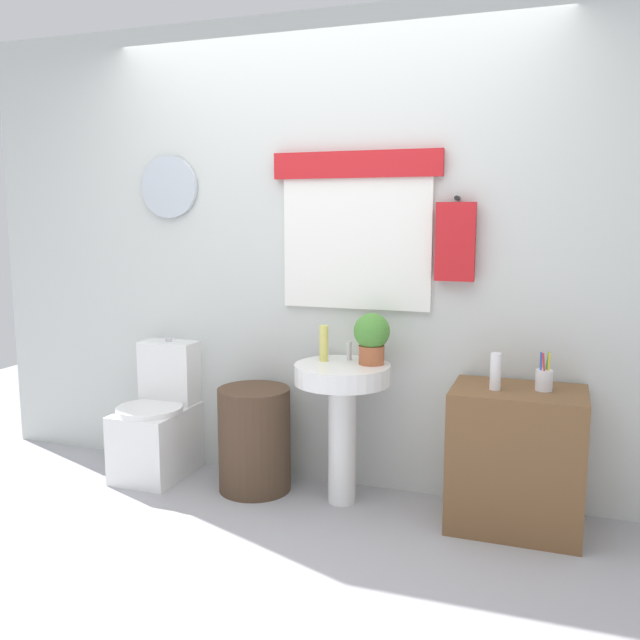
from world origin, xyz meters
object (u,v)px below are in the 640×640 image
(lotion_bottle, at_px, (496,371))
(toothbrush_cup, at_px, (544,379))
(wooden_cabinet, at_px, (516,459))
(laundry_hamper, at_px, (254,439))
(pedestal_sink, at_px, (342,399))
(toilet, at_px, (159,424))
(potted_plant, at_px, (372,336))
(soap_bottle, at_px, (324,343))

(lotion_bottle, xyz_separation_m, toothbrush_cup, (0.22, 0.06, -0.03))
(wooden_cabinet, height_order, lotion_bottle, lotion_bottle)
(lotion_bottle, distance_m, toothbrush_cup, 0.23)
(laundry_hamper, xyz_separation_m, wooden_cabinet, (1.40, 0.00, 0.06))
(wooden_cabinet, distance_m, lotion_bottle, 0.45)
(pedestal_sink, distance_m, wooden_cabinet, 0.92)
(toilet, height_order, pedestal_sink, toilet)
(potted_plant, bearing_deg, wooden_cabinet, -4.57)
(pedestal_sink, bearing_deg, toothbrush_cup, 1.14)
(laundry_hamper, xyz_separation_m, pedestal_sink, (0.51, 0.00, 0.28))
(wooden_cabinet, xyz_separation_m, lotion_bottle, (-0.11, -0.04, 0.44))
(wooden_cabinet, bearing_deg, lotion_bottle, -160.08)
(potted_plant, bearing_deg, laundry_hamper, -174.74)
(toilet, xyz_separation_m, wooden_cabinet, (2.04, -0.04, 0.05))
(laundry_hamper, distance_m, toothbrush_cup, 1.58)
(toilet, bearing_deg, laundry_hamper, -3.30)
(toilet, distance_m, lotion_bottle, 1.99)
(soap_bottle, distance_m, potted_plant, 0.27)
(pedestal_sink, distance_m, soap_bottle, 0.31)
(lotion_bottle, bearing_deg, pedestal_sink, 177.07)
(potted_plant, bearing_deg, pedestal_sink, -156.80)
(pedestal_sink, height_order, lotion_bottle, lotion_bottle)
(pedestal_sink, distance_m, toothbrush_cup, 1.02)
(toilet, height_order, potted_plant, potted_plant)
(toothbrush_cup, bearing_deg, potted_plant, 177.34)
(pedestal_sink, relative_size, lotion_bottle, 4.22)
(potted_plant, xyz_separation_m, lotion_bottle, (0.64, -0.10, -0.12))
(toilet, height_order, toothbrush_cup, toothbrush_cup)
(laundry_hamper, relative_size, pedestal_sink, 0.77)
(toilet, xyz_separation_m, pedestal_sink, (1.15, -0.04, 0.27))
(pedestal_sink, bearing_deg, potted_plant, 23.20)
(potted_plant, bearing_deg, soap_bottle, -177.80)
(soap_bottle, xyz_separation_m, lotion_bottle, (0.90, -0.09, -0.06))
(soap_bottle, height_order, lotion_bottle, soap_bottle)
(potted_plant, relative_size, lotion_bottle, 1.51)
(pedestal_sink, height_order, potted_plant, potted_plant)
(toilet, bearing_deg, potted_plant, 1.04)
(toilet, height_order, lotion_bottle, lotion_bottle)
(potted_plant, relative_size, toothbrush_cup, 1.46)
(wooden_cabinet, bearing_deg, laundry_hamper, 180.00)
(wooden_cabinet, bearing_deg, toilet, 178.97)
(soap_bottle, xyz_separation_m, toothbrush_cup, (1.12, -0.03, -0.10))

